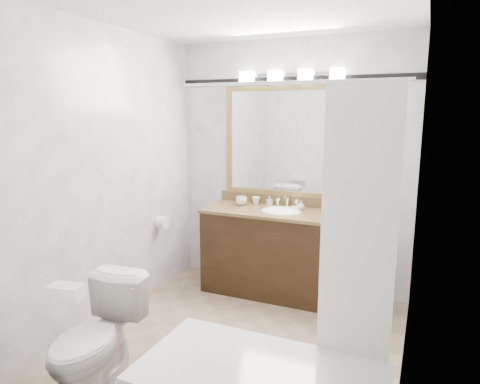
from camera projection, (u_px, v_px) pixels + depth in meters
name	position (u px, v px, depth m)	size (l,w,h in m)	color
room	(238.00, 187.00, 3.15)	(2.42, 2.62, 2.52)	gray
vanity	(280.00, 251.00, 4.22)	(1.53, 0.58, 0.97)	black
mirror	(291.00, 142.00, 4.26)	(1.40, 0.04, 1.10)	olive
vanity_light_bar	(290.00, 76.00, 4.09)	(1.02, 0.14, 0.12)	silver
accent_stripe	(292.00, 80.00, 4.16)	(2.40, 0.01, 0.06)	black
tp_roll	(162.00, 222.00, 4.30)	(0.12, 0.12, 0.11)	white
toilet	(95.00, 340.00, 2.72)	(0.41, 0.72, 0.73)	white
tissue_box	(66.00, 292.00, 2.47)	(0.20, 0.11, 0.08)	white
coffee_maker	(340.00, 198.00, 3.86)	(0.18, 0.22, 0.34)	black
cup_left	(241.00, 201.00, 4.39)	(0.11, 0.11, 0.09)	white
cup_right	(256.00, 200.00, 4.44)	(0.08, 0.08, 0.08)	white
soap_bottle_a	(270.00, 201.00, 4.37)	(0.04, 0.04, 0.10)	white
soap_bottle_b	(301.00, 205.00, 4.18)	(0.07, 0.07, 0.09)	white
soap_bar	(296.00, 208.00, 4.20)	(0.09, 0.06, 0.03)	beige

